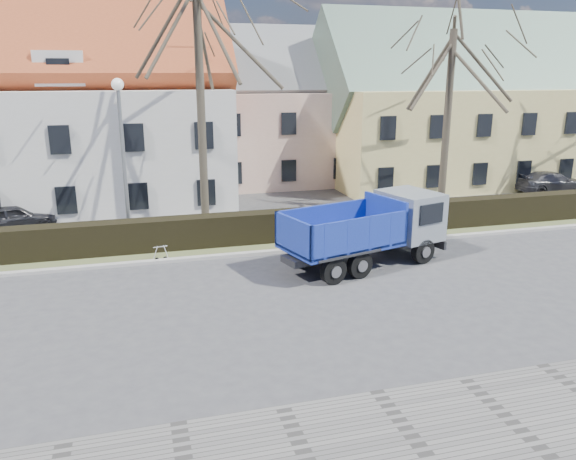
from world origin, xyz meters
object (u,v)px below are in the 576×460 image
object	(u,v)px
parked_car_a	(13,218)
parked_car_b	(552,182)
dump_truck	(360,232)
streetlight	(124,165)
cart_frame	(155,254)

from	to	relation	value
parked_car_a	parked_car_b	bearing A→B (deg)	-107.95
dump_truck	streetlight	bearing A→B (deg)	134.23
cart_frame	parked_car_a	distance (m)	8.69
dump_truck	streetlight	distance (m)	9.80
streetlight	cart_frame	size ratio (longest dim) A/B	9.19
parked_car_a	streetlight	bearing A→B (deg)	-146.51
dump_truck	parked_car_b	world-z (taller)	dump_truck
dump_truck	cart_frame	distance (m)	7.85
dump_truck	parked_car_a	size ratio (longest dim) A/B	1.82
parked_car_a	parked_car_b	world-z (taller)	parked_car_b
dump_truck	parked_car_b	bearing A→B (deg)	13.66
dump_truck	cart_frame	world-z (taller)	dump_truck
dump_truck	cart_frame	bearing A→B (deg)	145.59
dump_truck	cart_frame	size ratio (longest dim) A/B	8.88
streetlight	cart_frame	distance (m)	3.98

